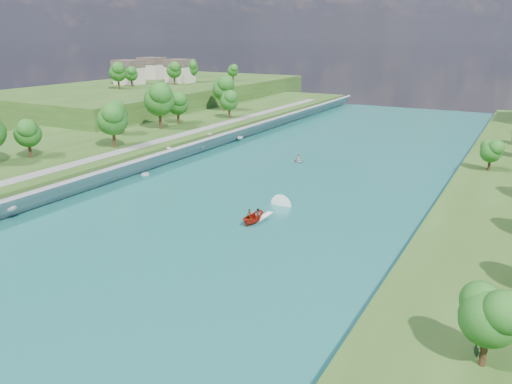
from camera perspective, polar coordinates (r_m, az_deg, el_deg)
The scene contains 10 objects.
ground at distance 67.64m, azimuth -8.13°, elevation -4.98°, with size 260.00×260.00×0.00m, color #2D5119.
river_water at distance 83.38m, azimuth 0.13°, elevation -0.41°, with size 55.00×240.00×0.10m, color #196055.
berm_west at distance 114.92m, azimuth -22.31°, elevation 4.14°, with size 45.00×240.00×3.50m, color #2D5119.
ridge_west at distance 189.56m, azimuth -10.99°, elevation 10.72°, with size 60.00×120.00×9.00m, color #2D5119.
riprap_bank at distance 97.05m, azimuth -13.58°, elevation 2.75°, with size 4.50×236.00×4.29m.
riverside_path at distance 101.67m, azimuth -16.16°, elevation 4.22°, with size 3.00×200.00×0.10m, color gray.
ridge_houses at distance 196.56m, azimuth -11.61°, elevation 13.50°, with size 29.50×29.50×8.40m.
trees_ridge at distance 181.88m, azimuth -10.33°, elevation 13.38°, with size 23.02×48.82×10.08m.
motorboat at distance 71.91m, azimuth 0.22°, elevation -2.71°, with size 3.60×19.01×2.16m.
raft at distance 105.79m, azimuth 4.89°, elevation 3.63°, with size 3.91×4.09×1.61m.
Camera 1 is at (38.39, -49.48, 25.57)m, focal length 35.00 mm.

